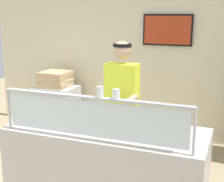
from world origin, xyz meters
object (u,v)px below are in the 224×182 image
(pizza_tray, at_px, (108,128))
(worker_figure, at_px, (122,105))
(pepper_flake_shaker, at_px, (116,95))
(pizza_server, at_px, (108,126))
(pizza_box_stack, at_px, (55,79))
(parmesan_shaker, at_px, (100,93))

(pizza_tray, height_order, worker_figure, worker_figure)
(pepper_flake_shaker, bearing_deg, pizza_server, 122.57)
(worker_figure, xyz_separation_m, pizza_box_stack, (-1.67, 1.25, -0.04))
(parmesan_shaker, height_order, worker_figure, worker_figure)
(parmesan_shaker, bearing_deg, pepper_flake_shaker, 0.00)
(pizza_server, bearing_deg, pepper_flake_shaker, -69.82)
(pepper_flake_shaker, distance_m, pizza_box_stack, 3.05)
(parmesan_shaker, height_order, pepper_flake_shaker, parmesan_shaker)
(pizza_server, height_order, parmesan_shaker, parmesan_shaker)
(worker_figure, bearing_deg, pizza_box_stack, 143.05)
(pizza_tray, xyz_separation_m, pepper_flake_shaker, (0.20, -0.33, 0.43))
(pizza_tray, distance_m, parmesan_shaker, 0.55)
(parmesan_shaker, relative_size, pizza_box_stack, 0.20)
(pepper_flake_shaker, bearing_deg, parmesan_shaker, 180.00)
(pepper_flake_shaker, bearing_deg, pizza_box_stack, 130.89)
(parmesan_shaker, distance_m, worker_figure, 1.11)
(pizza_server, distance_m, pepper_flake_shaker, 0.55)
(parmesan_shaker, xyz_separation_m, pizza_box_stack, (-1.83, 2.28, -0.44))
(pizza_server, xyz_separation_m, pizza_box_stack, (-1.78, 1.97, -0.03))
(pizza_server, height_order, worker_figure, worker_figure)
(pizza_server, distance_m, pizza_box_stack, 2.66)
(pizza_server, xyz_separation_m, parmesan_shaker, (0.05, -0.31, 0.41))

